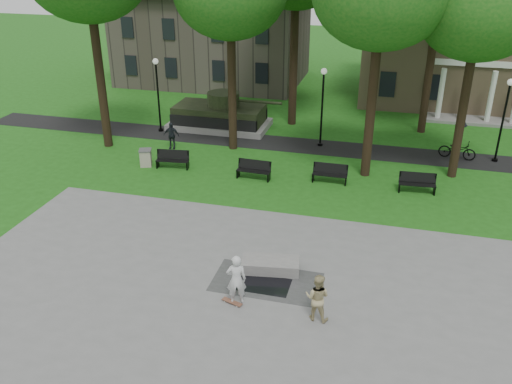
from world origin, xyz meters
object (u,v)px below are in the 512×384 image
at_px(concrete_block, 270,265).
at_px(friend_watching, 317,297).
at_px(skateboarder, 236,280).
at_px(park_bench_0, 173,159).
at_px(trash_bin, 146,158).
at_px(cyclist, 458,144).

distance_m(concrete_block, friend_watching, 3.31).
bearing_deg(skateboarder, friend_watching, 158.47).
bearing_deg(park_bench_0, friend_watching, -55.67).
bearing_deg(friend_watching, skateboarder, 2.32).
height_order(skateboarder, trash_bin, skateboarder).
distance_m(friend_watching, cyclist, 17.23).
bearing_deg(skateboarder, cyclist, -135.51).
height_order(cyclist, trash_bin, cyclist).
distance_m(concrete_block, skateboarder, 2.47).
distance_m(cyclist, trash_bin, 17.68).
height_order(park_bench_0, trash_bin, park_bench_0).
xyz_separation_m(friend_watching, trash_bin, (-11.26, 10.80, -0.39)).
bearing_deg(cyclist, friend_watching, 171.55).
distance_m(park_bench_0, trash_bin, 1.57).
relative_size(skateboarder, friend_watching, 1.11).
bearing_deg(concrete_block, park_bench_0, 131.57).
height_order(friend_watching, cyclist, cyclist).
height_order(skateboarder, friend_watching, skateboarder).
xyz_separation_m(concrete_block, friend_watching, (2.16, -2.43, 0.63)).
bearing_deg(friend_watching, concrete_block, -42.68).
distance_m(cyclist, park_bench_0, 16.15).
bearing_deg(trash_bin, cyclist, 18.21).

